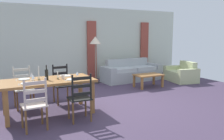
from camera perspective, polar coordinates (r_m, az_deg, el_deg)
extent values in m
cube|color=#43344B|center=(5.89, -0.29, -8.19)|extent=(9.60, 9.60, 0.02)
cube|color=beige|center=(8.72, -10.24, 6.21)|extent=(9.60, 0.16, 2.70)
cube|color=#984134|center=(8.87, -4.95, 4.73)|extent=(0.35, 0.08, 2.20)
cube|color=#984134|center=(10.03, 7.88, 5.12)|extent=(0.35, 0.08, 2.20)
cube|color=#996433|center=(5.13, -15.35, -2.58)|extent=(1.90, 0.96, 0.05)
cube|color=#996433|center=(4.75, -24.37, -8.60)|extent=(0.08, 0.08, 0.70)
cube|color=#996433|center=(5.10, -4.84, -6.68)|extent=(0.08, 0.08, 0.70)
cube|color=#996433|center=(5.48, -24.80, -6.38)|extent=(0.08, 0.08, 0.70)
cube|color=#996433|center=(5.79, -7.72, -4.89)|extent=(0.08, 0.08, 0.70)
cube|color=beige|center=(4.44, -18.54, -8.14)|extent=(0.45, 0.43, 0.03)
cylinder|color=brown|center=(4.64, -21.09, -10.55)|extent=(0.04, 0.04, 0.43)
cylinder|color=brown|center=(4.71, -16.72, -10.04)|extent=(0.04, 0.04, 0.43)
cylinder|color=brown|center=(4.32, -20.24, -11.91)|extent=(0.04, 0.04, 0.43)
cylinder|color=brown|center=(4.40, -15.55, -11.33)|extent=(0.04, 0.04, 0.43)
cylinder|color=beige|center=(4.18, -20.59, -5.56)|extent=(0.04, 0.04, 0.50)
cylinder|color=beige|center=(4.26, -15.82, -5.08)|extent=(0.04, 0.04, 0.50)
cube|color=beige|center=(4.24, -18.10, -7.02)|extent=(0.38, 0.05, 0.06)
cube|color=beige|center=(4.21, -18.19, -5.06)|extent=(0.38, 0.05, 0.06)
cube|color=beige|center=(4.18, -18.29, -3.05)|extent=(0.38, 0.05, 0.06)
cube|color=black|center=(4.69, -7.94, -6.88)|extent=(0.44, 0.42, 0.03)
cylinder|color=brown|center=(4.87, -10.53, -9.19)|extent=(0.04, 0.04, 0.43)
cylinder|color=brown|center=(4.96, -6.45, -8.75)|extent=(0.04, 0.04, 0.43)
cylinder|color=brown|center=(4.56, -9.46, -10.41)|extent=(0.04, 0.04, 0.43)
cylinder|color=brown|center=(4.66, -5.12, -9.91)|extent=(0.04, 0.04, 0.43)
cylinder|color=black|center=(4.42, -9.62, -4.36)|extent=(0.04, 0.04, 0.50)
cylinder|color=black|center=(4.52, -5.20, -3.98)|extent=(0.04, 0.04, 0.50)
cube|color=black|center=(4.50, -7.35, -5.79)|extent=(0.38, 0.04, 0.06)
cube|color=black|center=(4.46, -7.39, -3.92)|extent=(0.38, 0.04, 0.06)
cube|color=black|center=(4.43, -7.42, -2.03)|extent=(0.38, 0.04, 0.06)
cube|color=beige|center=(5.79, -20.75, -4.39)|extent=(0.45, 0.43, 0.03)
cylinder|color=brown|center=(5.71, -18.52, -6.82)|extent=(0.04, 0.04, 0.43)
cylinder|color=brown|center=(5.65, -22.11, -7.18)|extent=(0.04, 0.04, 0.43)
cylinder|color=brown|center=(6.03, -19.24, -6.04)|extent=(0.04, 0.04, 0.43)
cylinder|color=brown|center=(5.98, -22.64, -6.37)|extent=(0.04, 0.04, 0.43)
cylinder|color=beige|center=(5.93, -19.48, -1.43)|extent=(0.04, 0.04, 0.50)
cylinder|color=beige|center=(5.87, -22.91, -1.72)|extent=(0.04, 0.04, 0.50)
cube|color=beige|center=(5.92, -21.12, -2.81)|extent=(0.38, 0.05, 0.06)
cube|color=beige|center=(5.90, -21.20, -1.38)|extent=(0.38, 0.05, 0.06)
cube|color=beige|center=(5.87, -21.28, 0.06)|extent=(0.38, 0.05, 0.06)
cube|color=black|center=(5.93, -11.97, -3.71)|extent=(0.44, 0.42, 0.03)
cylinder|color=brown|center=(5.88, -9.72, -6.05)|extent=(0.04, 0.04, 0.43)
cylinder|color=brown|center=(5.77, -13.09, -6.43)|extent=(0.04, 0.04, 0.43)
cylinder|color=brown|center=(6.19, -10.79, -5.34)|extent=(0.04, 0.04, 0.43)
cylinder|color=brown|center=(6.09, -14.01, -5.68)|extent=(0.04, 0.04, 0.43)
cylinder|color=black|center=(6.09, -10.92, -0.84)|extent=(0.04, 0.04, 0.50)
cylinder|color=black|center=(5.99, -14.18, -1.11)|extent=(0.04, 0.04, 0.50)
cube|color=black|center=(6.06, -12.50, -2.18)|extent=(0.38, 0.04, 0.06)
cube|color=black|center=(6.04, -12.55, -0.78)|extent=(0.38, 0.04, 0.06)
cube|color=black|center=(6.02, -12.59, 0.63)|extent=(0.38, 0.04, 0.06)
cylinder|color=white|center=(4.81, -19.99, -3.11)|extent=(0.24, 0.24, 0.02)
cube|color=silver|center=(4.80, -21.77, -3.32)|extent=(0.03, 0.17, 0.01)
cylinder|color=white|center=(5.00, -9.71, -2.29)|extent=(0.24, 0.24, 0.02)
cube|color=silver|center=(4.96, -11.36, -2.50)|extent=(0.03, 0.17, 0.01)
cylinder|color=white|center=(5.30, -20.70, -2.11)|extent=(0.24, 0.24, 0.02)
cube|color=silver|center=(5.29, -22.31, -2.29)|extent=(0.03, 0.17, 0.01)
cylinder|color=white|center=(5.47, -11.30, -1.40)|extent=(0.24, 0.24, 0.02)
cube|color=silver|center=(5.43, -12.82, -1.58)|extent=(0.02, 0.17, 0.01)
cylinder|color=black|center=(5.10, -15.67, -1.12)|extent=(0.07, 0.07, 0.22)
cylinder|color=black|center=(5.08, -15.74, 0.55)|extent=(0.02, 0.02, 0.08)
cylinder|color=black|center=(5.07, -15.76, 1.09)|extent=(0.03, 0.03, 0.02)
cylinder|color=white|center=(4.92, -18.63, -2.86)|extent=(0.06, 0.06, 0.01)
cylinder|color=white|center=(4.91, -18.65, -2.43)|extent=(0.01, 0.01, 0.07)
cone|color=white|center=(4.90, -18.69, -1.54)|extent=(0.06, 0.06, 0.08)
cylinder|color=white|center=(5.15, -8.46, -2.01)|extent=(0.06, 0.06, 0.01)
cylinder|color=white|center=(5.14, -8.47, -1.59)|extent=(0.01, 0.01, 0.07)
cone|color=white|center=(5.13, -8.49, -0.74)|extent=(0.06, 0.06, 0.08)
cylinder|color=white|center=(5.19, -18.97, -2.30)|extent=(0.06, 0.06, 0.01)
cylinder|color=white|center=(5.18, -18.99, -1.89)|extent=(0.01, 0.01, 0.07)
cone|color=white|center=(5.17, -19.03, -1.04)|extent=(0.06, 0.06, 0.08)
cylinder|color=beige|center=(5.13, -11.86, -1.66)|extent=(0.07, 0.07, 0.09)
cylinder|color=#998C66|center=(5.11, -17.39, -2.20)|extent=(0.05, 0.05, 0.04)
cylinder|color=white|center=(5.08, -17.47, -0.54)|extent=(0.02, 0.02, 0.26)
cylinder|color=#998C66|center=(5.13, -13.09, -1.99)|extent=(0.05, 0.05, 0.04)
cylinder|color=white|center=(5.11, -13.13, -1.04)|extent=(0.02, 0.02, 0.13)
cube|color=#A0A6A7|center=(8.69, 4.85, -1.32)|extent=(1.85, 0.91, 0.40)
cube|color=#A0A6A7|center=(8.90, 3.74, 0.23)|extent=(1.81, 0.32, 0.80)
cube|color=#A0A6A7|center=(9.31, 9.96, -0.21)|extent=(0.29, 0.81, 0.58)
cube|color=#A0A6A7|center=(8.13, -0.99, -1.34)|extent=(0.29, 0.81, 0.58)
cube|color=#B3BABC|center=(8.88, 7.41, 0.54)|extent=(0.90, 0.69, 0.12)
cube|color=#B3BABC|center=(8.36, 2.57, 0.10)|extent=(0.90, 0.69, 0.12)
cube|color=#996433|center=(7.67, 8.87, -1.21)|extent=(0.90, 0.56, 0.04)
cube|color=#996433|center=(7.30, 7.36, -3.36)|extent=(0.06, 0.06, 0.38)
cube|color=#996433|center=(7.77, 12.22, -2.75)|extent=(0.06, 0.06, 0.38)
cube|color=#996433|center=(7.67, 5.41, -2.74)|extent=(0.06, 0.06, 0.38)
cube|color=#996433|center=(8.13, 10.17, -2.20)|extent=(0.06, 0.06, 0.38)
cube|color=#C0C890|center=(8.94, 16.41, -1.44)|extent=(0.93, 0.93, 0.38)
cube|color=#C0C890|center=(9.08, 18.04, -0.27)|extent=(0.34, 0.82, 0.72)
cube|color=#C0C890|center=(8.53, 18.23, -1.51)|extent=(0.82, 0.32, 0.52)
cube|color=#C0C890|center=(9.33, 14.78, -0.52)|extent=(0.82, 0.32, 0.52)
cylinder|color=#332D28|center=(8.33, -4.00, -3.05)|extent=(0.28, 0.28, 0.03)
cylinder|color=gray|center=(8.22, -4.05, 1.67)|extent=(0.03, 0.03, 1.35)
cone|color=beige|center=(8.16, -4.11, 7.29)|extent=(0.40, 0.40, 0.26)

